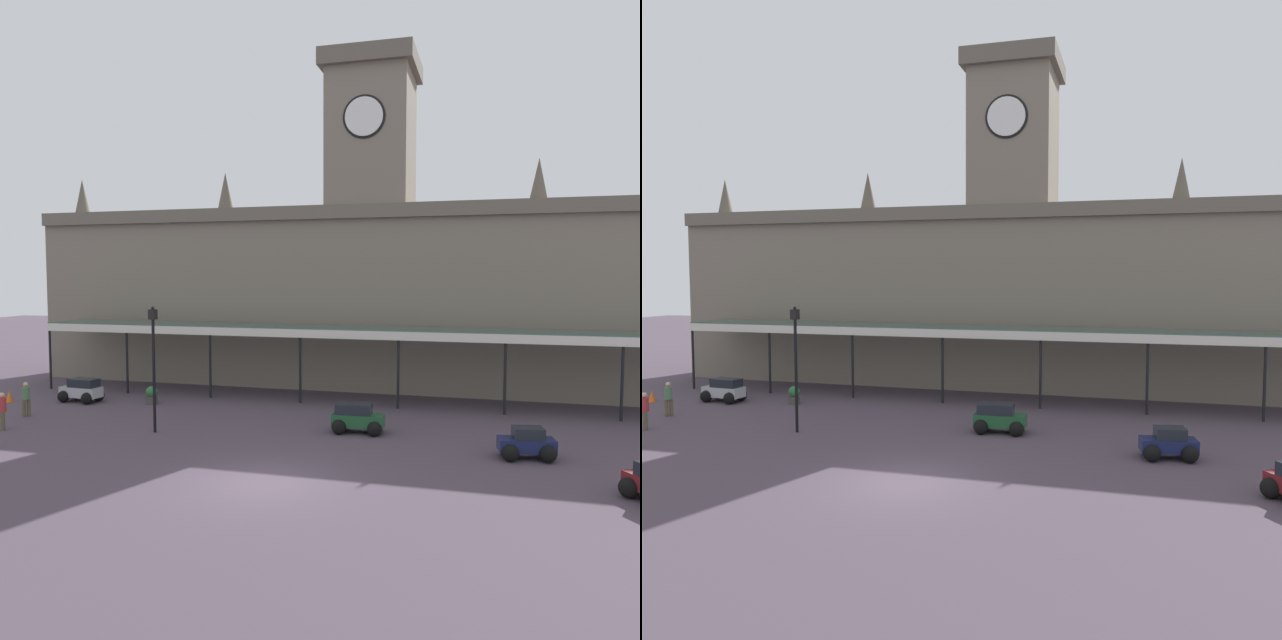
% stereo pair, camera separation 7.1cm
% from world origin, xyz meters
% --- Properties ---
extents(ground_plane, '(140.00, 140.00, 0.00)m').
position_xyz_m(ground_plane, '(0.00, 0.00, 0.00)').
color(ground_plane, '#4A3E4A').
extents(station_building, '(42.91, 5.70, 19.87)m').
position_xyz_m(station_building, '(0.00, 18.89, 6.30)').
color(station_building, slate).
rests_on(station_building, ground).
extents(entrance_canopy, '(36.94, 3.26, 4.04)m').
position_xyz_m(entrance_canopy, '(0.00, 13.87, 3.89)').
color(entrance_canopy, '#38564C').
rests_on(entrance_canopy, ground).
extents(car_green_estate, '(2.29, 1.61, 1.27)m').
position_xyz_m(car_green_estate, '(1.63, 7.25, 0.56)').
color(car_green_estate, '#1E512D').
rests_on(car_green_estate, ground).
extents(car_silver_estate, '(2.31, 1.66, 1.27)m').
position_xyz_m(car_silver_estate, '(-14.14, 9.75, 0.56)').
color(car_silver_estate, '#B2B5BA').
rests_on(car_silver_estate, ground).
extents(car_navy_sedan, '(2.17, 1.73, 1.19)m').
position_xyz_m(car_navy_sedan, '(8.53, 5.17, 0.50)').
color(car_navy_sedan, '#19214C').
rests_on(car_navy_sedan, ground).
extents(pedestrian_beside_cars, '(0.34, 0.34, 1.67)m').
position_xyz_m(pedestrian_beside_cars, '(-13.64, 3.55, 0.91)').
color(pedestrian_beside_cars, brown).
rests_on(pedestrian_beside_cars, ground).
extents(pedestrian_near_entrance, '(0.34, 0.35, 1.67)m').
position_xyz_m(pedestrian_near_entrance, '(-14.55, 6.07, 0.91)').
color(pedestrian_near_entrance, brown).
rests_on(pedestrian_near_entrance, ground).
extents(victorian_lamppost, '(0.30, 0.30, 5.51)m').
position_xyz_m(victorian_lamppost, '(-6.91, 4.97, 3.38)').
color(victorian_lamppost, black).
rests_on(victorian_lamppost, ground).
extents(traffic_cone, '(0.40, 0.40, 0.60)m').
position_xyz_m(traffic_cone, '(-17.90, 8.66, 0.30)').
color(traffic_cone, orange).
rests_on(traffic_cone, ground).
extents(planter_forecourt_centre, '(0.60, 0.60, 0.96)m').
position_xyz_m(planter_forecourt_centre, '(-10.17, 10.24, 0.49)').
color(planter_forecourt_centre, '#47423D').
rests_on(planter_forecourt_centre, ground).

